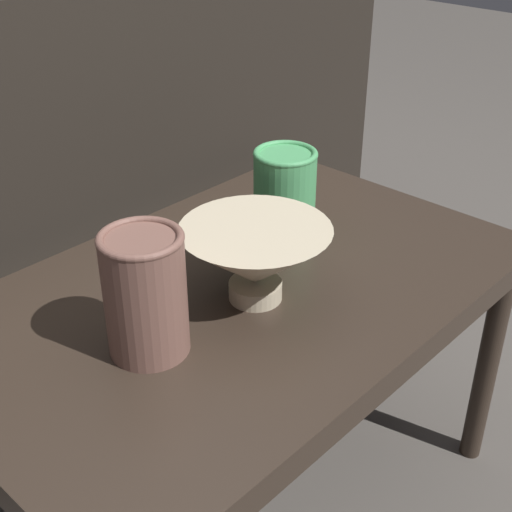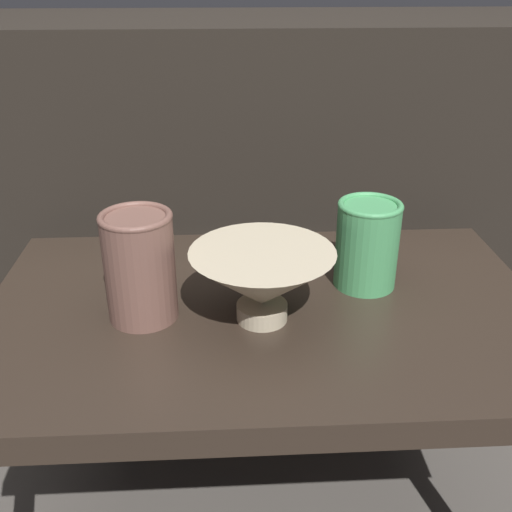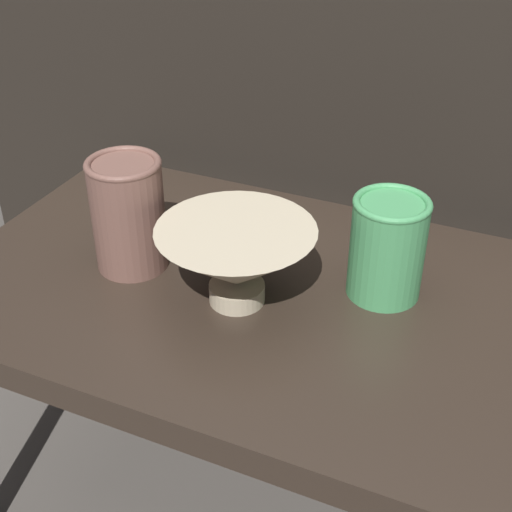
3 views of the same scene
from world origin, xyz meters
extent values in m
plane|color=#4C4742|center=(0.00, 0.00, 0.00)|extent=(8.00, 8.00, 0.00)
cube|color=#2D231C|center=(0.00, 0.00, 0.42)|extent=(0.81, 0.51, 0.04)
cylinder|color=#2D231C|center=(-0.37, 0.22, 0.20)|extent=(0.04, 0.04, 0.40)
cube|color=black|center=(0.00, 0.57, 0.39)|extent=(1.50, 0.50, 0.79)
cylinder|color=#C1B293|center=(-0.01, -0.04, 0.45)|extent=(0.07, 0.07, 0.02)
cone|color=#C1B293|center=(-0.01, -0.04, 0.50)|extent=(0.20, 0.20, 0.08)
cylinder|color=brown|center=(-0.17, -0.02, 0.52)|extent=(0.10, 0.10, 0.15)
torus|color=brown|center=(-0.17, -0.02, 0.59)|extent=(0.10, 0.10, 0.01)
cylinder|color=#47995B|center=(0.16, 0.06, 0.50)|extent=(0.09, 0.09, 0.13)
torus|color=#47995B|center=(0.16, 0.06, 0.57)|extent=(0.10, 0.10, 0.01)
camera|label=1|loc=(-0.59, -0.58, 0.97)|focal=50.00mm
camera|label=2|loc=(-0.06, -0.75, 0.89)|focal=42.00mm
camera|label=3|loc=(0.31, -0.69, 0.98)|focal=50.00mm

